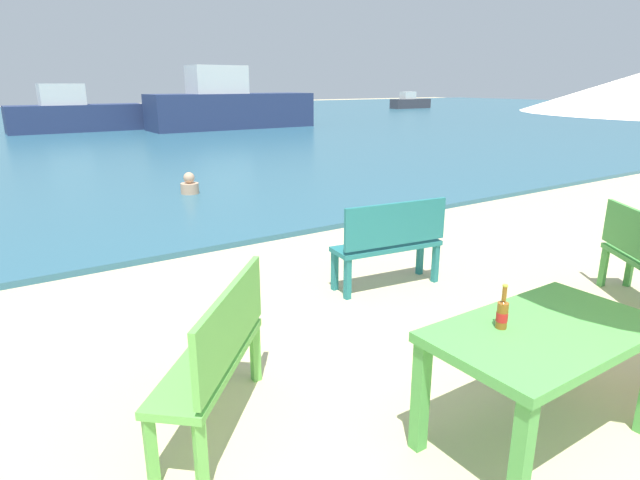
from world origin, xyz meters
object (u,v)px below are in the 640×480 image
at_px(swimmer_person, 190,185).
at_px(boat_barge, 410,102).
at_px(picnic_table_green, 545,344).
at_px(boat_sailboat, 75,114).
at_px(bench_teal_center, 391,239).
at_px(boat_fishing_trawler, 230,106).
at_px(bench_green_right, 219,349).
at_px(beer_bottle_amber, 502,313).

height_order(swimmer_person, boat_barge, boat_barge).
bearing_deg(picnic_table_green, boat_sailboat, 86.12).
height_order(bench_teal_center, boat_sailboat, boat_sailboat).
bearing_deg(bench_teal_center, boat_fishing_trawler, 69.94).
bearing_deg(boat_sailboat, boat_fishing_trawler, -19.51).
xyz_separation_m(picnic_table_green, boat_fishing_trawler, (7.95, 21.63, 0.44)).
bearing_deg(boat_fishing_trawler, boat_barge, 26.24).
xyz_separation_m(picnic_table_green, boat_barge, (29.20, 32.11, -0.08)).
distance_m(bench_teal_center, bench_green_right, 2.73).
distance_m(beer_bottle_amber, boat_sailboat, 23.81).
bearing_deg(bench_green_right, boat_barge, 45.18).
distance_m(bench_teal_center, swimmer_person, 5.66).
bearing_deg(bench_teal_center, swimmer_person, 90.91).
distance_m(beer_bottle_amber, boat_fishing_trawler, 23.00).
relative_size(beer_bottle_amber, swimmer_person, 0.65).
relative_size(bench_teal_center, bench_green_right, 1.10).
bearing_deg(boat_barge, boat_sailboat, -163.38).
xyz_separation_m(boat_fishing_trawler, boat_sailboat, (-6.33, 2.24, -0.28)).
distance_m(beer_bottle_amber, swimmer_person, 8.01).
relative_size(picnic_table_green, bench_teal_center, 1.13).
height_order(beer_bottle_amber, swimmer_person, beer_bottle_amber).
bearing_deg(bench_teal_center, boat_barge, 46.42).
xyz_separation_m(boat_sailboat, boat_barge, (27.58, 8.23, -0.24)).
xyz_separation_m(beer_bottle_amber, boat_fishing_trawler, (8.18, 21.49, 0.23)).
height_order(bench_teal_center, swimmer_person, bench_teal_center).
bearing_deg(boat_sailboat, beer_bottle_amber, -94.46).
xyz_separation_m(picnic_table_green, bench_green_right, (-1.52, 1.20, -0.11)).
height_order(picnic_table_green, boat_sailboat, boat_sailboat).
height_order(boat_fishing_trawler, boat_sailboat, boat_fishing_trawler).
height_order(boat_sailboat, boat_barge, boat_sailboat).
height_order(bench_teal_center, boat_barge, boat_barge).
distance_m(picnic_table_green, boat_fishing_trawler, 23.05).
bearing_deg(boat_fishing_trawler, beer_bottle_amber, -110.84).
bearing_deg(boat_barge, beer_bottle_amber, -132.63).
bearing_deg(boat_barge, boat_fishing_trawler, -153.76).
xyz_separation_m(beer_bottle_amber, bench_teal_center, (1.16, 2.26, -0.31)).
height_order(beer_bottle_amber, boat_barge, boat_barge).
bearing_deg(boat_fishing_trawler, picnic_table_green, -110.19).
height_order(picnic_table_green, boat_fishing_trawler, boat_fishing_trawler).
distance_m(bench_teal_center, boat_sailboat, 21.49).
xyz_separation_m(picnic_table_green, swimmer_person, (0.84, 8.05, -0.41)).
height_order(picnic_table_green, beer_bottle_amber, beer_bottle_amber).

